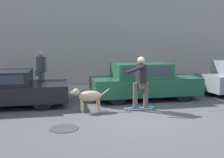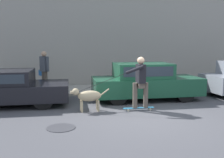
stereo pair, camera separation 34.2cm
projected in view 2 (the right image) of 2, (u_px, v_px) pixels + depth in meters
The scene contains 9 objects.
ground_plane at pixel (143, 117), 7.44m from camera, with size 36.00×36.00×0.00m, color #47474C.
back_wall at pixel (107, 33), 12.72m from camera, with size 32.00×0.30×5.22m.
sidewalk_curb at pixel (112, 89), 11.83m from camera, with size 30.00×2.19×0.12m.
parked_car_0 at pixel (4, 88), 8.79m from camera, with size 4.23×1.98×1.19m.
parked_car_1 at pixel (145, 82), 9.76m from camera, with size 4.00×1.76×1.36m.
dog at pixel (88, 96), 8.02m from camera, with size 1.21×0.37×0.74m.
skateboarder at pixel (140, 80), 8.08m from camera, with size 2.44×0.62×1.67m.
pedestrian_with_bag at pixel (44, 69), 10.75m from camera, with size 0.46×0.62×1.66m.
manhole_cover at pixel (61, 128), 6.47m from camera, with size 0.71×0.71×0.01m.
Camera 2 is at (-2.32, -6.91, 2.05)m, focal length 42.00 mm.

